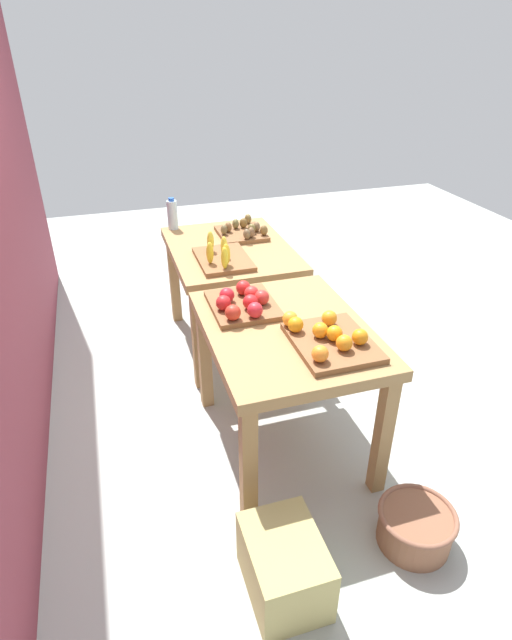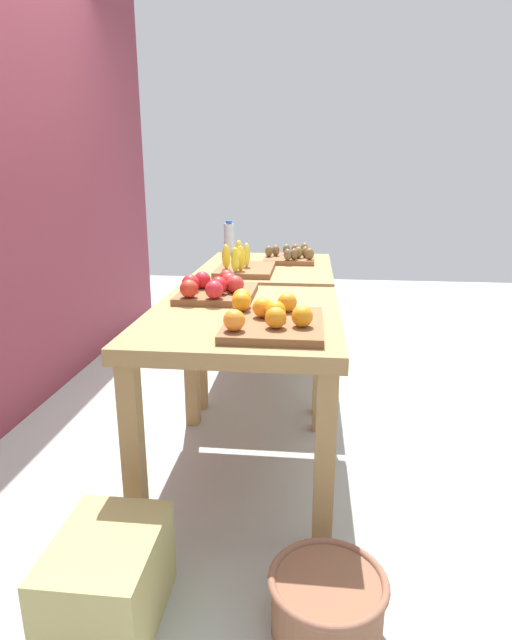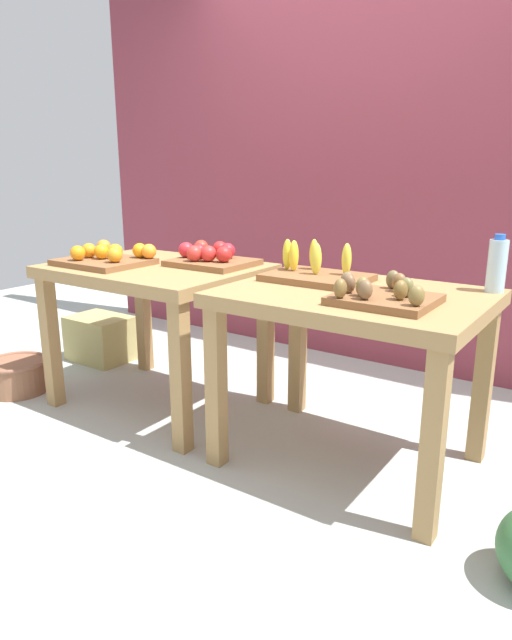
# 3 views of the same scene
# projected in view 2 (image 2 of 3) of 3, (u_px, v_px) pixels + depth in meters

# --- Properties ---
(ground_plane) EXTENTS (8.00, 8.00, 0.00)m
(ground_plane) POSITION_uv_depth(u_px,v_px,m) (257.00, 418.00, 2.87)
(ground_plane) COLOR #A5ADA7
(display_table_left) EXTENTS (1.04, 0.80, 0.76)m
(display_table_left) POSITION_uv_depth(u_px,v_px,m) (243.00, 338.00, 2.16)
(display_table_left) COLOR #9C7748
(display_table_left) RESTS_ON ground_plane
(display_table_right) EXTENTS (1.04, 0.80, 0.76)m
(display_table_right) POSITION_uv_depth(u_px,v_px,m) (267.00, 283.00, 3.23)
(display_table_right) COLOR #9C7748
(display_table_right) RESTS_ON ground_plane
(orange_bin) EXTENTS (0.45, 0.37, 0.11)m
(orange_bin) POSITION_uv_depth(u_px,v_px,m) (270.00, 318.00, 1.90)
(orange_bin) COLOR brown
(orange_bin) RESTS_ON display_table_left
(apple_bin) EXTENTS (0.42, 0.34, 0.11)m
(apple_bin) POSITION_uv_depth(u_px,v_px,m) (215.00, 289.00, 2.35)
(apple_bin) COLOR brown
(apple_bin) RESTS_ON display_table_left
(banana_crate) EXTENTS (0.44, 0.32, 0.17)m
(banana_crate) POSITION_uv_depth(u_px,v_px,m) (243.00, 266.00, 2.96)
(banana_crate) COLOR brown
(banana_crate) RESTS_ON display_table_right
(kiwi_bin) EXTENTS (0.37, 0.32, 0.10)m
(kiwi_bin) POSITION_uv_depth(u_px,v_px,m) (290.00, 256.00, 3.34)
(kiwi_bin) COLOR brown
(kiwi_bin) RESTS_ON display_table_right
(water_bottle) EXTENTS (0.07, 0.07, 0.23)m
(water_bottle) POSITION_uv_depth(u_px,v_px,m) (229.00, 238.00, 3.65)
(water_bottle) COLOR silver
(water_bottle) RESTS_ON display_table_right
(watermelon_pile) EXTENTS (0.61, 0.62, 0.26)m
(watermelon_pile) POSITION_uv_depth(u_px,v_px,m) (303.00, 323.00, 4.24)
(watermelon_pile) COLOR #2A662C
(watermelon_pile) RESTS_ON ground_plane
(wicker_basket) EXTENTS (0.35, 0.35, 0.19)m
(wicker_basket) POSITION_uv_depth(u_px,v_px,m) (327.00, 602.00, 1.51)
(wicker_basket) COLOR brown
(wicker_basket) RESTS_ON ground_plane
(cardboard_produce_box) EXTENTS (0.40, 0.30, 0.30)m
(cardboard_produce_box) POSITION_uv_depth(u_px,v_px,m) (108.00, 581.00, 1.53)
(cardboard_produce_box) COLOR tan
(cardboard_produce_box) RESTS_ON ground_plane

